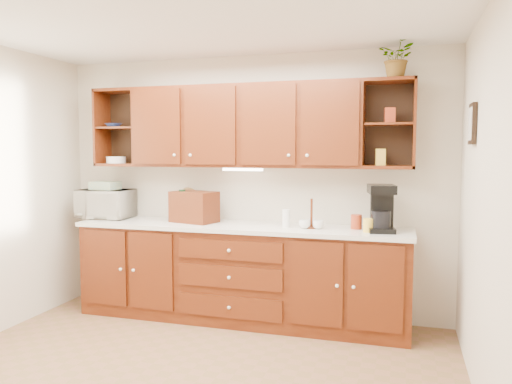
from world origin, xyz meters
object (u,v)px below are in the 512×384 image
Objects in this scene: bread_box at (194,207)px; potted_plant at (398,58)px; microwave at (106,204)px; coffee_maker at (381,209)px.

potted_plant is at bearing 17.75° from bread_box.
potted_plant reaches higher than bread_box.
coffee_maker is at bearing -4.60° from microwave.
microwave is 1.24× the size of bread_box.
bread_box is 1.82m from coffee_maker.
coffee_maker reaches higher than microwave.
bread_box is 1.06× the size of coffee_maker.
bread_box is at bearing 167.70° from coffee_maker.
bread_box is at bearing -4.51° from microwave.
bread_box is (1.03, -0.03, 0.00)m from microwave.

